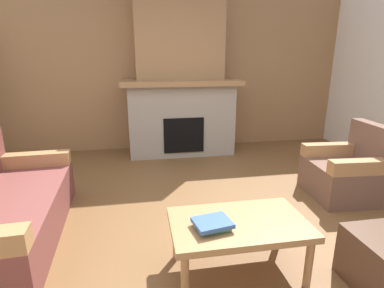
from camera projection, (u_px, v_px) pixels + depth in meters
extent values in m
plane|color=brown|center=(220.00, 235.00, 2.76)|extent=(9.00, 9.00, 0.00)
cube|color=#997047|center=(177.00, 71.00, 5.22)|extent=(6.00, 0.12, 2.70)
cube|color=gray|center=(181.00, 119.00, 5.05)|extent=(1.70, 0.70, 1.15)
cube|color=black|center=(184.00, 135.00, 4.79)|extent=(0.64, 0.08, 0.56)
cube|color=#997047|center=(181.00, 82.00, 4.83)|extent=(1.90, 0.82, 0.08)
cube|color=#997047|center=(179.00, 32.00, 4.76)|extent=(1.40, 0.50, 1.47)
cube|color=brown|center=(9.00, 219.00, 2.66)|extent=(0.93, 1.84, 0.40)
cube|color=#A87A4C|center=(30.00, 160.00, 3.35)|extent=(0.85, 0.20, 0.15)
cube|color=brown|center=(344.00, 180.00, 3.51)|extent=(0.81, 0.81, 0.40)
cube|color=brown|center=(375.00, 144.00, 3.42)|extent=(0.19, 0.77, 0.45)
cube|color=#A87A4C|center=(332.00, 149.00, 3.73)|extent=(0.77, 0.19, 0.15)
cube|color=#A87A4C|center=(365.00, 167.00, 3.14)|extent=(0.77, 0.19, 0.15)
cube|color=#A87A4C|center=(239.00, 224.00, 2.20)|extent=(1.00, 0.60, 0.05)
cylinder|color=#A87A4C|center=(185.00, 279.00, 1.96)|extent=(0.06, 0.06, 0.38)
cylinder|color=#A87A4C|center=(309.00, 263.00, 2.10)|extent=(0.06, 0.06, 0.38)
cylinder|color=#A87A4C|center=(176.00, 237.00, 2.41)|extent=(0.06, 0.06, 0.38)
cylinder|color=#A87A4C|center=(278.00, 227.00, 2.56)|extent=(0.06, 0.06, 0.38)
cube|color=#3D7F4C|center=(213.00, 225.00, 2.10)|extent=(0.22, 0.17, 0.03)
cube|color=#335699|center=(212.00, 223.00, 2.08)|extent=(0.29, 0.25, 0.03)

